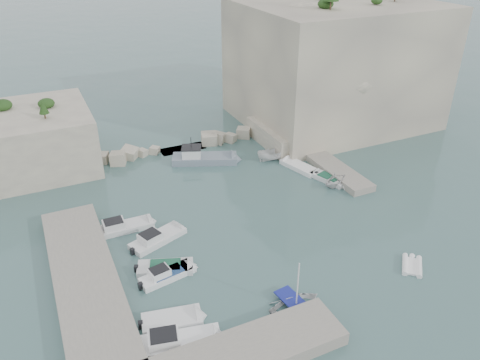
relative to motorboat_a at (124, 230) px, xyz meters
name	(u,v)px	position (x,y,z in m)	size (l,w,h in m)	color
ground	(266,234)	(12.39, -6.59, 0.00)	(400.00, 400.00, 0.00)	#466968
cliff_east	(334,64)	(35.39, 16.41, 8.50)	(26.00, 22.00, 17.00)	beige
cliff_terrace	(289,133)	(25.39, 11.41, 1.25)	(8.00, 10.00, 2.50)	beige
outcrop_west	(23,141)	(-7.61, 18.41, 3.50)	(16.00, 14.00, 7.00)	beige
quay_west	(88,287)	(-4.61, -7.59, 0.55)	(5.00, 24.00, 1.10)	#9E9689
ledge_east	(325,162)	(25.89, 3.41, 0.40)	(3.00, 16.00, 0.80)	#9E9689
breakwater	(182,144)	(11.39, 15.41, 0.70)	(28.00, 3.00, 1.40)	beige
motorboat_a	(124,230)	(0.00, 0.00, 0.00)	(6.37, 1.90, 1.40)	silver
motorboat_b	(158,241)	(2.55, -3.22, 0.00)	(6.08, 1.99, 1.40)	silver
motorboat_c	(166,270)	(1.93, -7.64, 0.00)	(5.26, 1.91, 0.70)	silver
motorboat_d	(168,278)	(1.81, -8.67, 0.00)	(5.27, 1.57, 1.40)	white
motorboat_e	(172,323)	(0.58, -13.73, 0.00)	(4.93, 2.02, 0.70)	white
motorboat_f	(178,345)	(0.28, -15.98, 0.00)	(6.85, 2.04, 1.40)	white
rowboat	(296,308)	(9.84, -16.43, 0.00)	(3.15, 4.42, 0.91)	white
inflatable_dinghy	(412,267)	(21.66, -16.44, 0.00)	(3.07, 1.49, 0.44)	white
tender_east_a	(335,186)	(23.97, -1.56, 0.00)	(3.03, 3.51, 1.85)	silver
tender_east_b	(328,181)	(23.99, -0.23, 0.00)	(4.86, 1.66, 0.70)	white
tender_east_c	(299,169)	(22.51, 3.82, 0.00)	(5.67, 1.83, 0.70)	white
tender_east_d	(274,160)	(20.89, 7.36, 0.00)	(1.72, 4.57, 1.77)	silver
work_boat	(205,162)	(12.66, 10.52, 0.00)	(8.86, 2.62, 2.20)	slate
rowboat_mast	(298,283)	(9.84, -16.43, 2.56)	(0.10, 0.10, 4.20)	white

